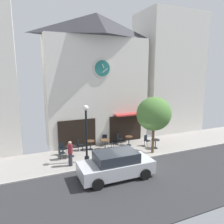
# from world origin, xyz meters

# --- Properties ---
(ground_plane) EXTENTS (27.69, 10.18, 0.13)m
(ground_plane) POSITION_xyz_m (0.00, -0.96, -0.02)
(ground_plane) COLOR gray
(clock_building) EXTENTS (8.67, 3.49, 10.73)m
(clock_building) POSITION_xyz_m (-0.79, 5.22, 5.53)
(clock_building) COLOR silver
(clock_building) RESTS_ON ground_plane
(neighbor_building_right) EXTENTS (6.23, 4.35, 11.73)m
(neighbor_building_right) POSITION_xyz_m (7.34, 6.28, 5.86)
(neighbor_building_right) COLOR silver
(neighbor_building_right) RESTS_ON ground_plane
(street_lamp) EXTENTS (0.36, 0.36, 3.91)m
(street_lamp) POSITION_xyz_m (-3.06, 1.14, 1.99)
(street_lamp) COLOR black
(street_lamp) RESTS_ON ground_plane
(street_tree) EXTENTS (2.63, 2.37, 4.26)m
(street_tree) POSITION_xyz_m (1.99, 0.74, 3.00)
(street_tree) COLOR brown
(street_tree) RESTS_ON ground_plane
(cafe_table_center) EXTENTS (0.78, 0.78, 0.77)m
(cafe_table_center) POSITION_xyz_m (-3.85, 2.44, 0.57)
(cafe_table_center) COLOR black
(cafe_table_center) RESTS_ON ground_plane
(cafe_table_rightmost) EXTENTS (0.65, 0.65, 0.73)m
(cafe_table_rightmost) POSITION_xyz_m (-2.14, 3.22, 0.49)
(cafe_table_rightmost) COLOR black
(cafe_table_rightmost) RESTS_ON ground_plane
(cafe_table_center_left) EXTENTS (0.74, 0.74, 0.77)m
(cafe_table_center_left) POSITION_xyz_m (-1.05, 2.87, 0.56)
(cafe_table_center_left) COLOR black
(cafe_table_center_left) RESTS_ON ground_plane
(cafe_table_near_curb) EXTENTS (0.62, 0.62, 0.77)m
(cafe_table_near_curb) POSITION_xyz_m (1.11, 2.92, 0.51)
(cafe_table_near_curb) COLOR black
(cafe_table_near_curb) RESTS_ON ground_plane
(cafe_table_leftmost) EXTENTS (0.67, 0.67, 0.72)m
(cafe_table_leftmost) POSITION_xyz_m (2.73, 1.46, 0.50)
(cafe_table_leftmost) COLOR black
(cafe_table_leftmost) RESTS_ON ground_plane
(cafe_chair_corner) EXTENTS (0.45, 0.45, 0.90)m
(cafe_chair_corner) POSITION_xyz_m (-4.62, 2.24, 0.53)
(cafe_chair_corner) COLOR black
(cafe_chair_corner) RESTS_ON ground_plane
(cafe_chair_by_entrance) EXTENTS (0.53, 0.53, 0.90)m
(cafe_chair_by_entrance) POSITION_xyz_m (2.40, 2.24, 0.53)
(cafe_chair_by_entrance) COLOR black
(cafe_chair_by_entrance) RESTS_ON ground_plane
(cafe_chair_right_end) EXTENTS (0.56, 0.56, 0.90)m
(cafe_chair_right_end) POSITION_xyz_m (0.49, 3.54, 0.53)
(cafe_chair_right_end) COLOR black
(cafe_chair_right_end) RESTS_ON ground_plane
(cafe_chair_mid_row) EXTENTS (0.44, 0.44, 0.90)m
(cafe_chair_mid_row) POSITION_xyz_m (-0.17, 2.87, 0.53)
(cafe_chair_mid_row) COLOR black
(cafe_chair_mid_row) RESTS_ON ground_plane
(cafe_chair_near_tree) EXTENTS (0.54, 0.54, 0.90)m
(cafe_chair_near_tree) POSITION_xyz_m (-4.38, 3.03, 0.53)
(cafe_chair_near_tree) COLOR black
(cafe_chair_near_tree) RESTS_ON ground_plane
(cafe_chair_facing_wall) EXTENTS (0.52, 0.52, 0.90)m
(cafe_chair_facing_wall) POSITION_xyz_m (-3.00, 3.39, 0.53)
(cafe_chair_facing_wall) COLOR black
(cafe_chair_facing_wall) RESTS_ON ground_plane
(cafe_chair_under_awning) EXTENTS (0.50, 0.50, 0.90)m
(cafe_chair_under_awning) POSITION_xyz_m (-0.75, 3.67, 0.53)
(cafe_chair_under_awning) COLOR black
(cafe_chair_under_awning) RESTS_ON ground_plane
(pedestrian_maroon) EXTENTS (0.38, 0.38, 1.67)m
(pedestrian_maroon) POSITION_xyz_m (-4.23, 0.94, 0.86)
(pedestrian_maroon) COLOR #2D2D38
(pedestrian_maroon) RESTS_ON ground_plane
(parked_car_silver) EXTENTS (4.32, 2.05, 1.55)m
(parked_car_silver) POSITION_xyz_m (-2.13, -1.64, 0.76)
(parked_car_silver) COLOR #B7BABF
(parked_car_silver) RESTS_ON ground_plane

